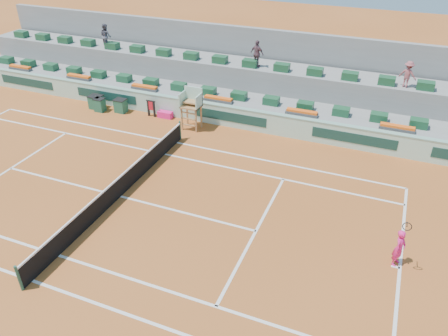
{
  "coord_description": "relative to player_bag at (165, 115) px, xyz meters",
  "views": [
    {
      "loc": [
        10.31,
        -13.07,
        11.37
      ],
      "look_at": [
        4.0,
        2.5,
        1.0
      ],
      "focal_mm": 35.0,
      "sensor_mm": 36.0,
      "label": 1
    }
  ],
  "objects": [
    {
      "name": "spectator_right",
      "position": [
        13.13,
        3.58,
        3.12
      ],
      "size": [
        1.05,
        0.8,
        1.44
      ],
      "primitive_type": "imported",
      "rotation": [
        0.0,
        0.0,
        2.82
      ],
      "color": "#93494E",
      "rests_on": "seating_tier_upper"
    },
    {
      "name": "drink_cooler_b",
      "position": [
        -4.25,
        -0.68,
        0.22
      ],
      "size": [
        0.63,
        0.55,
        0.84
      ],
      "color": "#1B533C",
      "rests_on": "ground"
    },
    {
      "name": "player_bag",
      "position": [
        0.0,
        0.0,
        0.0
      ],
      "size": [
        0.9,
        0.4,
        0.4
      ],
      "primitive_type": "cube",
      "color": "#F9207E",
      "rests_on": "ground"
    },
    {
      "name": "court_lines",
      "position": [
        2.14,
        -8.1,
        -0.2
      ],
      "size": [
        23.89,
        11.09,
        0.01
      ],
      "color": "silver",
      "rests_on": "ground"
    },
    {
      "name": "umpire_chair",
      "position": [
        2.14,
        -0.61,
        1.34
      ],
      "size": [
        1.1,
        0.9,
        2.4
      ],
      "color": "#9F6B3C",
      "rests_on": "ground"
    },
    {
      "name": "seat_row_lower",
      "position": [
        2.14,
        1.7,
        1.22
      ],
      "size": [
        32.9,
        0.6,
        0.44
      ],
      "color": "#184A2B",
      "rests_on": "seating_tier_lower"
    },
    {
      "name": "drink_cooler_a",
      "position": [
        -2.96,
        -0.3,
        0.22
      ],
      "size": [
        0.71,
        0.62,
        0.84
      ],
      "color": "#1B533C",
      "rests_on": "ground"
    },
    {
      "name": "spectator_mid",
      "position": [
        4.51,
        3.75,
        3.2
      ],
      "size": [
        1.02,
        0.66,
        1.6
      ],
      "primitive_type": "imported",
      "rotation": [
        0.0,
        0.0,
        2.83
      ],
      "color": "brown",
      "rests_on": "seating_tier_upper"
    },
    {
      "name": "ground",
      "position": [
        2.14,
        -8.1,
        -0.2
      ],
      "size": [
        90.0,
        90.0,
        0.0
      ],
      "primitive_type": "plane",
      "color": "#984B1D",
      "rests_on": "ground"
    },
    {
      "name": "tennis_net",
      "position": [
        2.14,
        -8.1,
        0.33
      ],
      "size": [
        0.1,
        11.97,
        1.1
      ],
      "color": "black",
      "rests_on": "ground"
    },
    {
      "name": "advertising_hoarding",
      "position": [
        2.16,
        0.39,
        0.43
      ],
      "size": [
        36.0,
        0.34,
        1.26
      ],
      "color": "#AAD5BF",
      "rests_on": "ground"
    },
    {
      "name": "seat_row_upper",
      "position": [
        2.14,
        3.6,
        2.62
      ],
      "size": [
        32.9,
        0.6,
        0.44
      ],
      "color": "#184A2B",
      "rests_on": "seating_tier_upper"
    },
    {
      "name": "flower_planters",
      "position": [
        0.64,
        0.9,
        1.13
      ],
      "size": [
        26.8,
        0.36,
        0.28
      ],
      "color": "#4A4A4A",
      "rests_on": "seating_tier_lower"
    },
    {
      "name": "towel_rack",
      "position": [
        -0.86,
        -0.14,
        0.4
      ],
      "size": [
        0.61,
        0.1,
        1.03
      ],
      "color": "black",
      "rests_on": "ground"
    },
    {
      "name": "seating_tier_upper",
      "position": [
        2.14,
        4.2,
        1.1
      ],
      "size": [
        36.0,
        2.4,
        2.6
      ],
      "primitive_type": "cube",
      "color": "gray",
      "rests_on": "ground"
    },
    {
      "name": "spectator_left",
      "position": [
        -6.27,
        3.58,
        3.23
      ],
      "size": [
        0.99,
        0.9,
        1.66
      ],
      "primitive_type": "imported",
      "rotation": [
        0.0,
        0.0,
        2.73
      ],
      "color": "#50505D",
      "rests_on": "seating_tier_upper"
    },
    {
      "name": "stadium_back_wall",
      "position": [
        2.14,
        5.8,
        2.0
      ],
      "size": [
        36.0,
        0.4,
        4.4
      ],
      "primitive_type": "cube",
      "color": "gray",
      "rests_on": "ground"
    },
    {
      "name": "tennis_player",
      "position": [
        13.85,
        -7.91,
        0.56
      ],
      "size": [
        0.53,
        0.88,
        2.28
      ],
      "color": "#F9207E",
      "rests_on": "ground"
    },
    {
      "name": "seating_tier_lower",
      "position": [
        2.14,
        2.6,
        0.4
      ],
      "size": [
        36.0,
        4.0,
        1.2
      ],
      "primitive_type": "cube",
      "color": "gray",
      "rests_on": "ground"
    },
    {
      "name": "drink_cooler_c",
      "position": [
        -4.73,
        -0.39,
        0.22
      ],
      "size": [
        0.82,
        0.71,
        0.84
      ],
      "color": "#1B533C",
      "rests_on": "ground"
    }
  ]
}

